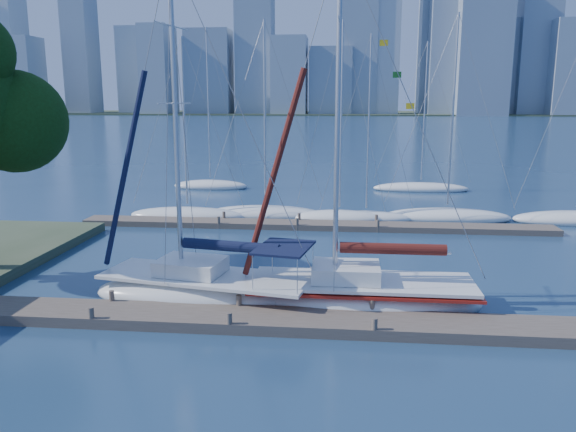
# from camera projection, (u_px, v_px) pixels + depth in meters

# --- Properties ---
(ground) EXTENTS (700.00, 700.00, 0.00)m
(ground) POSITION_uv_depth(u_px,v_px,m) (235.00, 324.00, 20.47)
(ground) COLOR navy
(ground) RESTS_ON ground
(near_dock) EXTENTS (26.00, 2.00, 0.40)m
(near_dock) POSITION_uv_depth(u_px,v_px,m) (235.00, 319.00, 20.43)
(near_dock) COLOR #50453A
(near_dock) RESTS_ON ground
(far_dock) EXTENTS (30.00, 1.80, 0.36)m
(far_dock) POSITION_uv_depth(u_px,v_px,m) (314.00, 225.00, 35.82)
(far_dock) COLOR #50453A
(far_dock) RESTS_ON ground
(far_shore) EXTENTS (800.00, 100.00, 1.50)m
(far_shore) POSITION_uv_depth(u_px,v_px,m) (339.00, 114.00, 332.21)
(far_shore) COLOR #38472D
(far_shore) RESTS_ON ground
(sailboat_navy) EXTENTS (9.59, 4.62, 14.13)m
(sailboat_navy) POSITION_uv_depth(u_px,v_px,m) (206.00, 276.00, 22.72)
(sailboat_navy) COLOR white
(sailboat_navy) RESTS_ON ground
(sailboat_maroon) EXTENTS (9.37, 3.09, 14.19)m
(sailboat_maroon) POSITION_uv_depth(u_px,v_px,m) (362.00, 282.00, 22.02)
(sailboat_maroon) COLOR white
(sailboat_maroon) RESTS_ON ground
(bg_boat_0) EXTENTS (8.32, 3.34, 12.44)m
(bg_boat_0) POSITION_uv_depth(u_px,v_px,m) (188.00, 215.00, 38.59)
(bg_boat_0) COLOR white
(bg_boat_0) RESTS_ON ground
(bg_boat_1) EXTENTS (8.64, 5.05, 13.55)m
(bg_boat_1) POSITION_uv_depth(u_px,v_px,m) (266.00, 213.00, 38.99)
(bg_boat_1) COLOR white
(bg_boat_1) RESTS_ON ground
(bg_boat_2) EXTENTS (6.76, 4.35, 13.36)m
(bg_boat_2) POSITION_uv_depth(u_px,v_px,m) (339.00, 217.00, 37.84)
(bg_boat_2) COLOR white
(bg_boat_2) RESTS_ON ground
(bg_boat_3) EXTENTS (6.38, 2.29, 12.48)m
(bg_boat_3) POSITION_uv_depth(u_px,v_px,m) (366.00, 217.00, 38.03)
(bg_boat_3) COLOR white
(bg_boat_3) RESTS_ON ground
(bg_boat_4) EXTENTS (8.87, 4.35, 13.85)m
(bg_boat_4) POSITION_uv_depth(u_px,v_px,m) (447.00, 216.00, 38.14)
(bg_boat_4) COLOR white
(bg_boat_4) RESTS_ON ground
(bg_boat_5) EXTENTS (8.27, 2.66, 14.16)m
(bg_boat_5) POSITION_uv_depth(u_px,v_px,m) (576.00, 219.00, 37.20)
(bg_boat_5) COLOR white
(bg_boat_5) RESTS_ON ground
(bg_boat_6) EXTENTS (7.23, 4.04, 14.64)m
(bg_boat_6) POSITION_uv_depth(u_px,v_px,m) (211.00, 185.00, 51.84)
(bg_boat_6) COLOR white
(bg_boat_6) RESTS_ON ground
(bg_boat_7) EXTENTS (8.69, 3.23, 13.29)m
(bg_boat_7) POSITION_uv_depth(u_px,v_px,m) (421.00, 188.00, 50.48)
(bg_boat_7) COLOR white
(bg_boat_7) RESTS_ON ground
(skyline) EXTENTS (502.75, 51.31, 123.86)m
(skyline) POSITION_uv_depth(u_px,v_px,m) (373.00, 46.00, 294.32)
(skyline) COLOR #8496AB
(skyline) RESTS_ON ground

